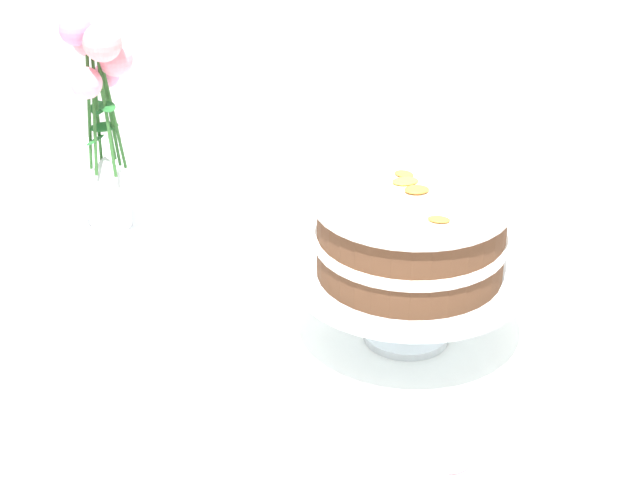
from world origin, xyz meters
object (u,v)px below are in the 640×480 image
Objects in this scene: dining_table at (261,375)px; layer_cake at (411,232)px; cake_stand at (408,283)px; flower_vase at (103,121)px.

dining_table is 0.31m from layer_cake.
cake_stand is 0.86× the size of flower_vase.
layer_cake is at bearing -20.69° from flower_vase.
cake_stand is at bearing -20.69° from flower_vase.
layer_cake is at bearing 1.60° from dining_table.
flower_vase reaches higher than layer_cake.
layer_cake is at bearing 83.20° from cake_stand.
flower_vase is at bearing 159.31° from cake_stand.
flower_vase is (-0.50, 0.19, 0.09)m from cake_stand.
cake_stand is 0.55m from flower_vase.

